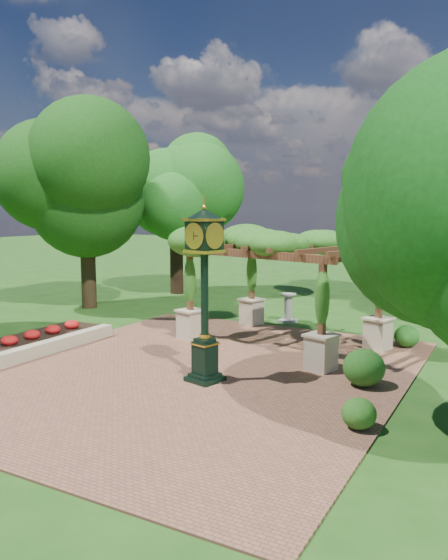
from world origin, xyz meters
The scene contains 13 objects.
ground centered at (0.00, 0.00, 0.00)m, with size 120.00×120.00×0.00m, color #1E4714.
brick_plaza centered at (0.00, 1.00, 0.02)m, with size 10.00×12.00×0.04m, color brown.
border_wall centered at (-4.60, 0.50, 0.20)m, with size 0.35×5.00×0.40m, color #C6B793.
flower_bed centered at (-5.50, 0.50, 0.18)m, with size 1.50×5.00×0.36m, color red.
pedestal_clock centered at (0.62, 0.41, 2.51)m, with size 1.00×1.00×4.19m.
pergola centered at (0.78, 4.67, 2.95)m, with size 6.44×4.92×3.59m.
sundial centered at (-0.29, 7.90, 0.47)m, with size 0.62×0.62×1.06m.
shrub_front centered at (4.62, -0.67, 0.33)m, with size 0.65×0.65×0.59m, color #295F1B.
shrub_mid centered at (4.06, 1.87, 0.48)m, with size 0.97×0.97×0.87m, color #1F5217.
shrub_back centered at (4.24, 6.10, 0.36)m, with size 0.72×0.72×0.65m, color #23631C.
tree_west_near centered at (-8.79, 6.69, 5.37)m, with size 4.32×4.32×7.81m.
tree_west_far centered at (-7.70, 11.70, 5.24)m, with size 4.05×4.05×7.63m.
tree_north centered at (2.76, 14.49, 4.92)m, with size 4.40×4.40×7.17m.
Camera 1 is at (7.11, -10.45, 4.13)m, focal length 35.00 mm.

